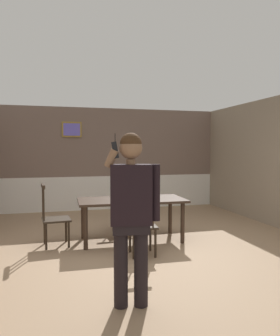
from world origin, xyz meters
name	(u,v)px	position (x,y,z in m)	size (l,w,h in m)	color
ground_plane	(143,250)	(0.00, 0.00, 0.00)	(8.06, 8.06, 0.00)	#9E7F60
room_back_partition	(106,161)	(0.00, 3.67, 1.27)	(6.08, 0.17, 2.64)	#756056
dining_table	(132,204)	(-0.04, 0.57, 0.64)	(1.83, 0.90, 0.72)	#38281E
chair_near_window	(143,225)	(-0.07, -0.25, 0.46)	(0.42, 0.42, 0.95)	#2D2319
chair_by_doorway	(123,205)	(-0.03, 1.38, 0.47)	(0.44, 0.44, 0.96)	#2D2319
chair_at_table_head	(54,217)	(-1.34, 0.60, 0.47)	(0.47, 0.47, 1.02)	#2D2319
person_figure	(132,207)	(-0.59, -1.72, 1.01)	(0.56, 0.28, 1.74)	black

